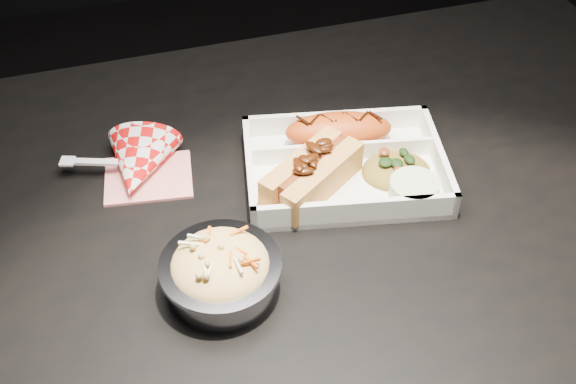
{
  "coord_description": "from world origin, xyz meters",
  "views": [
    {
      "loc": [
        -0.2,
        -0.6,
        1.37
      ],
      "look_at": [
        -0.03,
        -0.03,
        0.81
      ],
      "focal_mm": 45.0,
      "sensor_mm": 36.0,
      "label": 1
    }
  ],
  "objects_px": {
    "dining_table": "(305,257)",
    "fried_pastry": "(339,130)",
    "hotdog": "(312,172)",
    "food_tray": "(344,169)",
    "napkin_fork": "(138,165)",
    "foil_coleslaw_cup": "(221,270)"
  },
  "relations": [
    {
      "from": "fried_pastry",
      "to": "hotdog",
      "type": "relative_size",
      "value": 0.96
    },
    {
      "from": "fried_pastry",
      "to": "napkin_fork",
      "type": "distance_m",
      "value": 0.26
    },
    {
      "from": "dining_table",
      "to": "fried_pastry",
      "type": "bearing_deg",
      "value": 51.9
    },
    {
      "from": "food_tray",
      "to": "foil_coleslaw_cup",
      "type": "distance_m",
      "value": 0.24
    },
    {
      "from": "fried_pastry",
      "to": "hotdog",
      "type": "height_order",
      "value": "hotdog"
    },
    {
      "from": "fried_pastry",
      "to": "napkin_fork",
      "type": "relative_size",
      "value": 0.85
    },
    {
      "from": "foil_coleslaw_cup",
      "to": "food_tray",
      "type": "bearing_deg",
      "value": 35.63
    },
    {
      "from": "foil_coleslaw_cup",
      "to": "napkin_fork",
      "type": "distance_m",
      "value": 0.22
    },
    {
      "from": "hotdog",
      "to": "dining_table",
      "type": "bearing_deg",
      "value": -156.13
    },
    {
      "from": "food_tray",
      "to": "dining_table",
      "type": "bearing_deg",
      "value": -135.17
    },
    {
      "from": "dining_table",
      "to": "hotdog",
      "type": "relative_size",
      "value": 8.17
    },
    {
      "from": "food_tray",
      "to": "fried_pastry",
      "type": "distance_m",
      "value": 0.06
    },
    {
      "from": "dining_table",
      "to": "food_tray",
      "type": "distance_m",
      "value": 0.13
    },
    {
      "from": "dining_table",
      "to": "fried_pastry",
      "type": "height_order",
      "value": "fried_pastry"
    },
    {
      "from": "fried_pastry",
      "to": "foil_coleslaw_cup",
      "type": "relative_size",
      "value": 1.07
    },
    {
      "from": "food_tray",
      "to": "foil_coleslaw_cup",
      "type": "height_order",
      "value": "foil_coleslaw_cup"
    },
    {
      "from": "food_tray",
      "to": "napkin_fork",
      "type": "relative_size",
      "value": 1.68
    },
    {
      "from": "hotdog",
      "to": "napkin_fork",
      "type": "bearing_deg",
      "value": 120.86
    },
    {
      "from": "food_tray",
      "to": "hotdog",
      "type": "height_order",
      "value": "hotdog"
    },
    {
      "from": "foil_coleslaw_cup",
      "to": "dining_table",
      "type": "bearing_deg",
      "value": 36.7
    },
    {
      "from": "fried_pastry",
      "to": "dining_table",
      "type": "bearing_deg",
      "value": -128.1
    },
    {
      "from": "dining_table",
      "to": "food_tray",
      "type": "relative_size",
      "value": 4.28
    }
  ]
}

